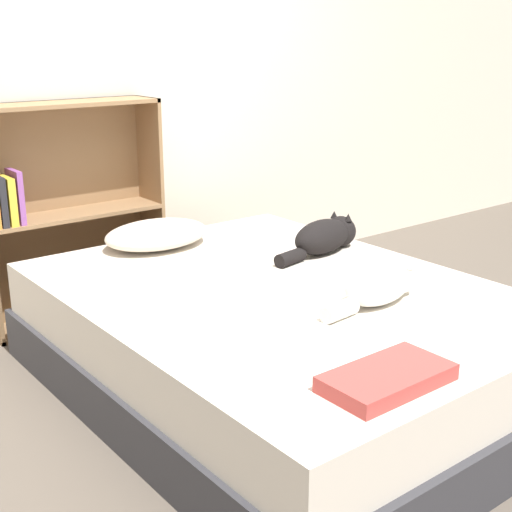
{
  "coord_description": "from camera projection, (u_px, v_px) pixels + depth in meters",
  "views": [
    {
      "loc": [
        -1.76,
        -2.08,
        1.43
      ],
      "look_at": [
        0.0,
        0.16,
        0.55
      ],
      "focal_mm": 50.0,
      "sensor_mm": 36.0,
      "label": 1
    }
  ],
  "objects": [
    {
      "name": "wall_back",
      "position": [
        105.0,
        71.0,
        3.73
      ],
      "size": [
        8.0,
        0.06,
        2.5
      ],
      "color": "silver",
      "rests_on": "ground_plane"
    },
    {
      "name": "bookshelf",
      "position": [
        63.0,
        211.0,
        3.63
      ],
      "size": [
        0.93,
        0.26,
        1.12
      ],
      "color": "#8E6B47",
      "rests_on": "ground_plane"
    },
    {
      "name": "pillow",
      "position": [
        157.0,
        234.0,
        3.44
      ],
      "size": [
        0.53,
        0.37,
        0.12
      ],
      "color": "beige",
      "rests_on": "bed"
    },
    {
      "name": "blanket_fold",
      "position": [
        387.0,
        378.0,
        2.08
      ],
      "size": [
        0.4,
        0.21,
        0.05
      ],
      "color": "#B2423D",
      "rests_on": "bed"
    },
    {
      "name": "ground_plane",
      "position": [
        279.0,
        387.0,
        3.02
      ],
      "size": [
        8.0,
        8.0,
        0.0
      ],
      "primitive_type": "plane",
      "color": "brown"
    },
    {
      "name": "cat_light",
      "position": [
        380.0,
        284.0,
        2.72
      ],
      "size": [
        0.51,
        0.21,
        0.15
      ],
      "rotation": [
        0.0,
        0.0,
        0.09
      ],
      "color": "white",
      "rests_on": "bed"
    },
    {
      "name": "bed",
      "position": [
        279.0,
        340.0,
        2.96
      ],
      "size": [
        1.56,
        2.09,
        0.45
      ],
      "color": "#333338",
      "rests_on": "ground_plane"
    },
    {
      "name": "cat_dark",
      "position": [
        325.0,
        236.0,
        3.36
      ],
      "size": [
        0.54,
        0.24,
        0.17
      ],
      "rotation": [
        0.0,
        0.0,
        0.18
      ],
      "color": "black",
      "rests_on": "bed"
    }
  ]
}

